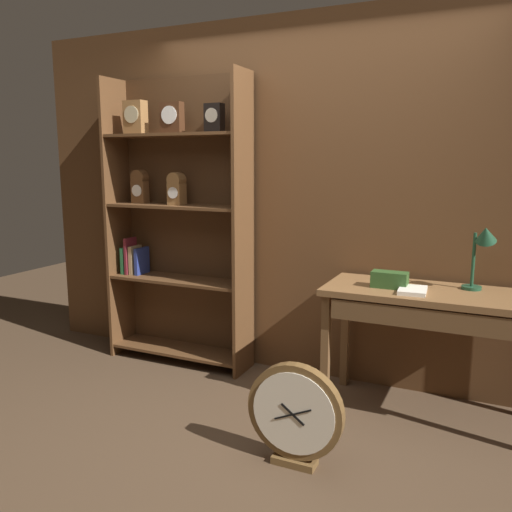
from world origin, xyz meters
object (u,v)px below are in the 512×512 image
workbench (427,308)px  toolbox_small (390,280)px  open_repair_manual (413,290)px  bookshelf (177,219)px  desk_lamp (483,245)px  round_clock_large (295,414)px

workbench → toolbox_small: toolbox_small is taller
toolbox_small → open_repair_manual: 0.17m
bookshelf → open_repair_manual: bearing=-8.3°
bookshelf → open_repair_manual: size_ratio=10.08×
bookshelf → workbench: size_ratio=1.77×
workbench → desk_lamp: (0.28, 0.12, 0.39)m
desk_lamp → open_repair_manual: size_ratio=1.91×
desk_lamp → round_clock_large: desk_lamp is taller
workbench → toolbox_small: 0.28m
toolbox_small → round_clock_large: bearing=-109.3°
workbench → open_repair_manual: size_ratio=5.68×
desk_lamp → open_repair_manual: bearing=-151.4°
round_clock_large → toolbox_small: bearing=70.7°
desk_lamp → round_clock_large: bearing=-129.5°
workbench → round_clock_large: bearing=-121.6°
desk_lamp → open_repair_manual: 0.49m
desk_lamp → toolbox_small: bearing=-165.3°
open_repair_manual → bookshelf: bearing=167.5°
desk_lamp → toolbox_small: (-0.51, -0.13, -0.23)m
bookshelf → toolbox_small: bearing=-7.0°
toolbox_small → bookshelf: bearing=173.0°
open_repair_manual → round_clock_large: bearing=-123.9°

